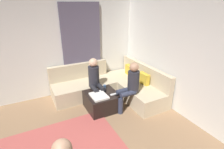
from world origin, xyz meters
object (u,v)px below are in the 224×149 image
at_px(person_on_couch_side, 95,80).
at_px(coffee_mug, 105,87).
at_px(game_remote, 113,94).
at_px(sectional_couch, 112,86).
at_px(person_on_couch_back, 130,85).
at_px(ottoman, 102,101).

bearing_deg(person_on_couch_side, coffee_mug, 145.95).
bearing_deg(game_remote, coffee_mug, -174.29).
height_order(coffee_mug, person_on_couch_side, person_on_couch_side).
bearing_deg(sectional_couch, coffee_mug, -53.17).
distance_m(person_on_couch_back, person_on_couch_side, 0.90).
distance_m(ottoman, coffee_mug, 0.38).
xyz_separation_m(ottoman, coffee_mug, (-0.22, 0.18, 0.26)).
bearing_deg(game_remote, person_on_couch_side, -156.09).
height_order(coffee_mug, person_on_couch_back, person_on_couch_back).
xyz_separation_m(sectional_couch, coffee_mug, (0.28, -0.37, 0.19)).
relative_size(sectional_couch, coffee_mug, 26.84).
bearing_deg(game_remote, person_on_couch_back, 72.78).
distance_m(coffee_mug, game_remote, 0.40).
bearing_deg(person_on_couch_back, sectional_couch, 3.93).
height_order(ottoman, coffee_mug, coffee_mug).
bearing_deg(ottoman, game_remote, 50.71).
height_order(sectional_couch, person_on_couch_side, person_on_couch_side).
distance_m(sectional_couch, person_on_couch_side, 0.70).
height_order(sectional_couch, coffee_mug, sectional_couch).
relative_size(person_on_couch_back, person_on_couch_side, 1.00).
xyz_separation_m(ottoman, person_on_couch_side, (-0.35, -0.02, 0.45)).
xyz_separation_m(coffee_mug, person_on_couch_side, (-0.13, -0.20, 0.19)).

